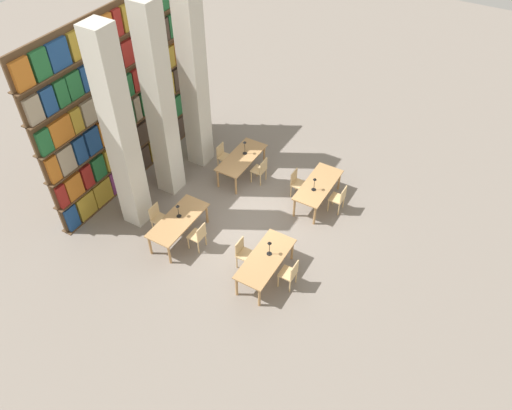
{
  "coord_description": "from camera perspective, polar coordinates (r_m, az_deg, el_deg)",
  "views": [
    {
      "loc": [
        -9.01,
        -5.37,
        10.6
      ],
      "look_at": [
        0.0,
        -0.14,
        0.66
      ],
      "focal_mm": 35.0,
      "sensor_mm": 36.0,
      "label": 1
    }
  ],
  "objects": [
    {
      "name": "chair_6",
      "position": [
        15.86,
        0.5,
        4.07
      ],
      "size": [
        0.42,
        0.4,
        0.9
      ],
      "color": "tan",
      "rests_on": "ground_plane"
    },
    {
      "name": "reading_table_1",
      "position": [
        15.13,
        7.12,
        2.14
      ],
      "size": [
        1.96,
        0.83,
        0.73
      ],
      "color": "tan",
      "rests_on": "ground_plane"
    },
    {
      "name": "pillar_left",
      "position": [
        13.48,
        -15.24,
        7.67
      ],
      "size": [
        0.63,
        0.63,
        6.0
      ],
      "color": "beige",
      "rests_on": "ground_plane"
    },
    {
      "name": "chair_5",
      "position": [
        14.54,
        -11.11,
        -1.41
      ],
      "size": [
        0.42,
        0.4,
        0.9
      ],
      "rotation": [
        0.0,
        0.0,
        3.14
      ],
      "color": "tan",
      "rests_on": "ground_plane"
    },
    {
      "name": "desk_lamp_3",
      "position": [
        15.92,
        -1.3,
        6.86
      ],
      "size": [
        0.14,
        0.14,
        0.5
      ],
      "color": "black",
      "rests_on": "reading_table_3"
    },
    {
      "name": "bookshelf_bank",
      "position": [
        15.47,
        -14.83,
        11.19
      ],
      "size": [
        6.43,
        0.35,
        5.5
      ],
      "color": "brown",
      "rests_on": "ground_plane"
    },
    {
      "name": "pillar_right",
      "position": [
        15.51,
        -7.14,
        13.99
      ],
      "size": [
        0.63,
        0.63,
        6.0
      ],
      "color": "beige",
      "rests_on": "ground_plane"
    },
    {
      "name": "chair_7",
      "position": [
        16.44,
        -3.74,
        5.62
      ],
      "size": [
        0.42,
        0.4,
        0.9
      ],
      "rotation": [
        0.0,
        0.0,
        3.14
      ],
      "color": "tan",
      "rests_on": "ground_plane"
    },
    {
      "name": "reading_table_0",
      "position": [
        13.0,
        1.09,
        -6.32
      ],
      "size": [
        1.96,
        0.83,
        0.73
      ],
      "color": "tan",
      "rests_on": "ground_plane"
    },
    {
      "name": "desk_lamp_2",
      "position": [
        13.92,
        -8.92,
        -0.41
      ],
      "size": [
        0.14,
        0.14,
        0.45
      ],
      "color": "black",
      "rests_on": "reading_table_2"
    },
    {
      "name": "pillar_center",
      "position": [
        14.44,
        -10.94,
        11.08
      ],
      "size": [
        0.63,
        0.63,
        6.0
      ],
      "color": "beige",
      "rests_on": "ground_plane"
    },
    {
      "name": "ground_plane",
      "position": [
        14.91,
        -0.47,
        -1.64
      ],
      "size": [
        40.0,
        40.0,
        0.0
      ],
      "primitive_type": "plane",
      "color": "gray"
    },
    {
      "name": "desk_lamp_0",
      "position": [
        12.79,
        1.55,
        -4.67
      ],
      "size": [
        0.14,
        0.14,
        0.47
      ],
      "color": "black",
      "rests_on": "reading_table_0"
    },
    {
      "name": "chair_4",
      "position": [
        13.87,
        -6.62,
        -3.48
      ],
      "size": [
        0.42,
        0.4,
        0.9
      ],
      "color": "tan",
      "rests_on": "ground_plane"
    },
    {
      "name": "desk_lamp_1",
      "position": [
        14.67,
        6.7,
        2.64
      ],
      "size": [
        0.14,
        0.14,
        0.46
      ],
      "color": "black",
      "rests_on": "reading_table_1"
    },
    {
      "name": "chair_3",
      "position": [
        15.43,
        4.72,
        2.56
      ],
      "size": [
        0.42,
        0.4,
        0.9
      ],
      "rotation": [
        0.0,
        0.0,
        3.14
      ],
      "color": "tan",
      "rests_on": "ground_plane"
    },
    {
      "name": "reading_table_3",
      "position": [
        16.04,
        -1.67,
        5.29
      ],
      "size": [
        1.96,
        0.83,
        0.73
      ],
      "color": "tan",
      "rests_on": "ground_plane"
    },
    {
      "name": "chair_0",
      "position": [
        12.94,
        3.89,
        -7.8
      ],
      "size": [
        0.42,
        0.4,
        0.9
      ],
      "color": "tan",
      "rests_on": "ground_plane"
    },
    {
      "name": "chair_1",
      "position": [
        13.37,
        -1.44,
        -5.47
      ],
      "size": [
        0.42,
        0.4,
        0.9
      ],
      "rotation": [
        0.0,
        0.0,
        3.14
      ],
      "color": "tan",
      "rests_on": "ground_plane"
    },
    {
      "name": "reading_table_2",
      "position": [
        14.11,
        -8.88,
        -1.88
      ],
      "size": [
        1.96,
        0.83,
        0.73
      ],
      "color": "tan",
      "rests_on": "ground_plane"
    },
    {
      "name": "chair_2",
      "position": [
        15.06,
        9.45,
        0.79
      ],
      "size": [
        0.42,
        0.4,
        0.9
      ],
      "color": "tan",
      "rests_on": "ground_plane"
    }
  ]
}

